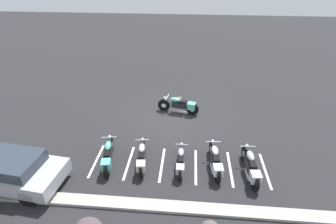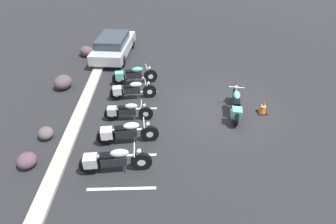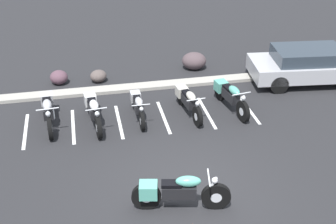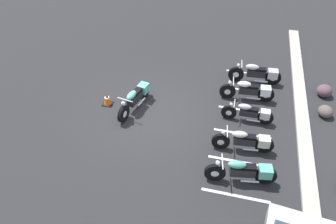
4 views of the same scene
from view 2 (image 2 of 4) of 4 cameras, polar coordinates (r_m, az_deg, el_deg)
ground at (r=11.53m, az=11.17°, el=0.48°), size 60.00×60.00×0.00m
motorcycle_teal_featured at (r=11.11m, az=14.57°, el=1.52°), size 2.30×0.82×0.91m
parked_bike_0 at (r=8.54m, az=-12.19°, el=-10.27°), size 0.65×2.31×0.91m
parked_bike_1 at (r=9.49m, az=-9.47°, el=-4.47°), size 0.64×2.23×0.88m
parked_bike_2 at (r=10.63m, az=-9.15°, el=0.13°), size 0.55×1.97×0.78m
parked_bike_3 at (r=11.94m, az=-8.14°, el=4.71°), size 0.64×2.12×0.84m
parked_bike_4 at (r=13.15m, az=-7.78°, el=7.93°), size 0.75×2.24×0.89m
car_silver at (r=16.38m, az=-11.72°, el=14.01°), size 4.47×2.26×1.29m
concrete_curb at (r=11.74m, az=-18.46°, el=0.22°), size 18.00×0.50×0.12m
landscape_rock_0 at (r=16.96m, az=-17.29°, el=12.50°), size 1.15×1.15×0.59m
landscape_rock_1 at (r=10.72m, az=-25.06°, el=-4.19°), size 0.76×0.72×0.45m
landscape_rock_2 at (r=9.81m, az=-28.35°, el=-9.27°), size 0.75×0.73×0.51m
landscape_rock_3 at (r=13.69m, az=-21.89°, el=6.06°), size 1.09×0.99×0.66m
traffic_cone at (r=11.69m, az=20.00°, el=0.95°), size 0.40×0.40×0.58m
stall_line_0 at (r=8.37m, az=-10.10°, el=-16.10°), size 0.10×2.10×0.00m
stall_line_1 at (r=9.31m, az=-9.09°, el=-9.26°), size 0.10×2.10×0.00m
stall_line_2 at (r=10.35m, az=-8.31°, el=-3.74°), size 0.10×2.10×0.00m
stall_line_3 at (r=11.48m, az=-7.68°, el=0.73°), size 0.10×2.10×0.00m
stall_line_4 at (r=12.67m, az=-7.16°, el=4.39°), size 0.10×2.10×0.00m
stall_line_5 at (r=13.89m, az=-6.74°, el=7.41°), size 0.10×2.10×0.00m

